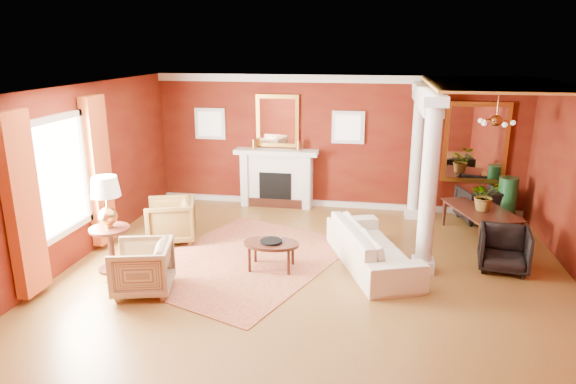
% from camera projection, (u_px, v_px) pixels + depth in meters
% --- Properties ---
extents(ground, '(8.00, 8.00, 0.00)m').
position_uv_depth(ground, '(316.00, 271.00, 8.30)').
color(ground, brown).
rests_on(ground, ground).
extents(room_shell, '(8.04, 7.04, 2.92)m').
position_uv_depth(room_shell, '(318.00, 148.00, 7.74)').
color(room_shell, '#60200D').
rests_on(room_shell, ground).
extents(fireplace, '(1.85, 0.42, 1.29)m').
position_uv_depth(fireplace, '(277.00, 178.00, 11.47)').
color(fireplace, silver).
rests_on(fireplace, ground).
extents(overmantel_mirror, '(0.95, 0.07, 1.15)m').
position_uv_depth(overmantel_mirror, '(277.00, 121.00, 11.26)').
color(overmantel_mirror, gold).
rests_on(overmantel_mirror, fireplace).
extents(flank_window_left, '(0.70, 0.07, 0.70)m').
position_uv_depth(flank_window_left, '(210.00, 124.00, 11.55)').
color(flank_window_left, silver).
rests_on(flank_window_left, room_shell).
extents(flank_window_right, '(0.70, 0.07, 0.70)m').
position_uv_depth(flank_window_right, '(348.00, 127.00, 11.03)').
color(flank_window_right, silver).
rests_on(flank_window_right, room_shell).
extents(left_window, '(0.21, 2.55, 2.60)m').
position_uv_depth(left_window, '(64.00, 184.00, 7.99)').
color(left_window, white).
rests_on(left_window, room_shell).
extents(column_front, '(0.36, 0.36, 2.80)m').
position_uv_depth(column_front, '(429.00, 186.00, 7.90)').
color(column_front, silver).
rests_on(column_front, ground).
extents(column_back, '(0.36, 0.36, 2.80)m').
position_uv_depth(column_back, '(417.00, 151.00, 10.46)').
color(column_back, silver).
rests_on(column_back, ground).
extents(header_beam, '(0.30, 3.20, 0.32)m').
position_uv_depth(header_beam, '(426.00, 97.00, 9.08)').
color(header_beam, silver).
rests_on(header_beam, column_front).
extents(amber_ceiling, '(2.30, 3.40, 0.04)m').
position_uv_depth(amber_ceiling, '(498.00, 84.00, 8.68)').
color(amber_ceiling, gold).
rests_on(amber_ceiling, room_shell).
extents(dining_mirror, '(1.30, 0.07, 1.70)m').
position_uv_depth(dining_mirror, '(476.00, 143.00, 10.65)').
color(dining_mirror, gold).
rests_on(dining_mirror, room_shell).
extents(chandelier, '(0.60, 0.62, 0.75)m').
position_uv_depth(chandelier, '(496.00, 121.00, 8.89)').
color(chandelier, '#B27738').
rests_on(chandelier, room_shell).
extents(crown_trim, '(8.00, 0.08, 0.16)m').
position_uv_depth(crown_trim, '(338.00, 79.00, 10.79)').
color(crown_trim, silver).
rests_on(crown_trim, room_shell).
extents(base_trim, '(8.00, 0.08, 0.12)m').
position_uv_depth(base_trim, '(334.00, 204.00, 11.56)').
color(base_trim, silver).
rests_on(base_trim, ground).
extents(rug, '(3.80, 4.31, 0.01)m').
position_uv_depth(rug, '(244.00, 260.00, 8.69)').
color(rug, maroon).
rests_on(rug, ground).
extents(sofa, '(1.48, 2.44, 0.92)m').
position_uv_depth(sofa, '(373.00, 240.00, 8.36)').
color(sofa, beige).
rests_on(sofa, ground).
extents(armchair_leopard, '(1.03, 1.06, 0.87)m').
position_uv_depth(armchair_leopard, '(171.00, 218.00, 9.46)').
color(armchair_leopard, black).
rests_on(armchair_leopard, ground).
extents(armchair_stripe, '(0.94, 0.98, 0.84)m').
position_uv_depth(armchair_stripe, '(142.00, 266.00, 7.48)').
color(armchair_stripe, tan).
rests_on(armchair_stripe, ground).
extents(coffee_table, '(0.91, 0.91, 0.46)m').
position_uv_depth(coffee_table, '(271.00, 245.00, 8.26)').
color(coffee_table, black).
rests_on(coffee_table, ground).
extents(coffee_book, '(0.16, 0.07, 0.22)m').
position_uv_depth(coffee_book, '(272.00, 235.00, 8.27)').
color(coffee_book, black).
rests_on(coffee_book, coffee_table).
extents(side_table, '(0.63, 0.63, 1.56)m').
position_uv_depth(side_table, '(107.00, 208.00, 8.03)').
color(side_table, black).
rests_on(side_table, ground).
extents(dining_table, '(1.04, 1.70, 0.89)m').
position_uv_depth(dining_table, '(482.00, 215.00, 9.61)').
color(dining_table, black).
rests_on(dining_table, ground).
extents(dining_chair_near, '(0.84, 0.80, 0.77)m').
position_uv_depth(dining_chair_near, '(504.00, 247.00, 8.24)').
color(dining_chair_near, black).
rests_on(dining_chair_near, ground).
extents(dining_chair_far, '(0.93, 0.90, 0.78)m').
position_uv_depth(dining_chair_far, '(479.00, 203.00, 10.53)').
color(dining_chair_far, black).
rests_on(dining_chair_far, ground).
extents(green_urn, '(0.41, 0.41, 0.99)m').
position_uv_depth(green_urn, '(506.00, 206.00, 10.32)').
color(green_urn, '#15421F').
rests_on(green_urn, ground).
extents(potted_plant, '(0.69, 0.72, 0.44)m').
position_uv_depth(potted_plant, '(486.00, 181.00, 9.36)').
color(potted_plant, '#26591E').
rests_on(potted_plant, dining_table).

